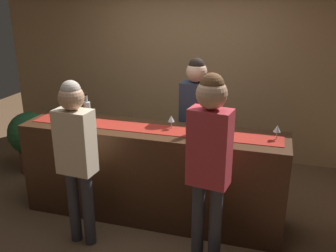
% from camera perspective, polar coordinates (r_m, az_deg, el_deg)
% --- Properties ---
extents(ground_plane, '(10.00, 10.00, 0.00)m').
position_cam_1_polar(ground_plane, '(4.25, -2.42, -13.50)').
color(ground_plane, brown).
extents(back_wall, '(6.00, 0.12, 2.90)m').
position_cam_1_polar(back_wall, '(5.47, 3.82, 10.34)').
color(back_wall, tan).
rests_on(back_wall, ground).
extents(bar_counter, '(2.77, 0.60, 1.02)m').
position_cam_1_polar(bar_counter, '(4.00, -2.52, -7.35)').
color(bar_counter, '#3D2314').
rests_on(bar_counter, ground).
extents(counter_runner_cloth, '(2.63, 0.28, 0.01)m').
position_cam_1_polar(counter_runner_cloth, '(3.79, -2.63, -0.41)').
color(counter_runner_cloth, maroon).
rests_on(counter_runner_cloth, bar_counter).
extents(wine_bottle_clear, '(0.07, 0.07, 0.30)m').
position_cam_1_polar(wine_bottle_clear, '(4.11, -12.37, 2.33)').
color(wine_bottle_clear, '#B2C6C1').
rests_on(wine_bottle_clear, bar_counter).
extents(wine_bottle_green, '(0.07, 0.07, 0.30)m').
position_cam_1_polar(wine_bottle_green, '(3.60, 3.78, 0.33)').
color(wine_bottle_green, '#194723').
rests_on(wine_bottle_green, bar_counter).
extents(wine_glass_near_customer, '(0.07, 0.07, 0.14)m').
position_cam_1_polar(wine_glass_near_customer, '(4.13, -15.75, 2.01)').
color(wine_glass_near_customer, silver).
rests_on(wine_glass_near_customer, bar_counter).
extents(wine_glass_mid_counter, '(0.07, 0.07, 0.14)m').
position_cam_1_polar(wine_glass_mid_counter, '(3.76, 0.50, 1.08)').
color(wine_glass_mid_counter, silver).
rests_on(wine_glass_mid_counter, bar_counter).
extents(wine_glass_far_end, '(0.07, 0.07, 0.14)m').
position_cam_1_polar(wine_glass_far_end, '(3.62, 16.50, -0.47)').
color(wine_glass_far_end, silver).
rests_on(wine_glass_far_end, bar_counter).
extents(bartender, '(0.35, 0.24, 1.68)m').
position_cam_1_polar(bartender, '(4.24, 4.27, 1.86)').
color(bartender, '#26262B').
rests_on(bartender, ground).
extents(customer_sipping, '(0.37, 0.25, 1.77)m').
position_cam_1_polar(customer_sipping, '(3.03, 6.40, -4.20)').
color(customer_sipping, '#33333D').
rests_on(customer_sipping, ground).
extents(customer_browsing, '(0.35, 0.23, 1.63)m').
position_cam_1_polar(customer_browsing, '(3.47, -14.06, -3.37)').
color(customer_browsing, '#33333D').
rests_on(customer_browsing, ground).
extents(potted_plant_tall, '(0.57, 0.57, 0.84)m').
position_cam_1_polar(potted_plant_tall, '(5.39, -20.55, -1.67)').
color(potted_plant_tall, brown).
rests_on(potted_plant_tall, ground).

